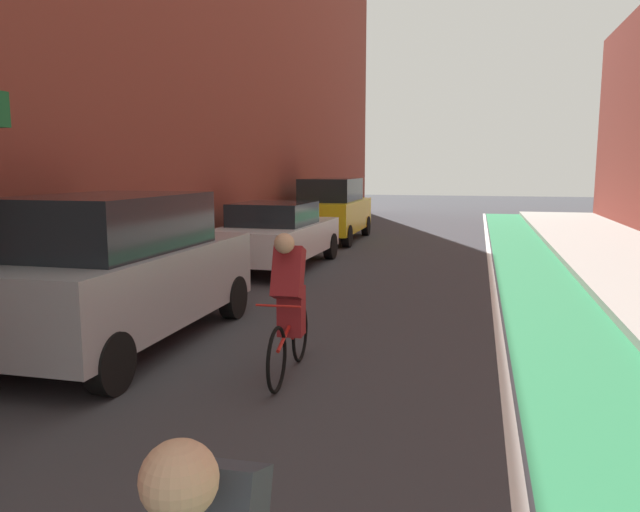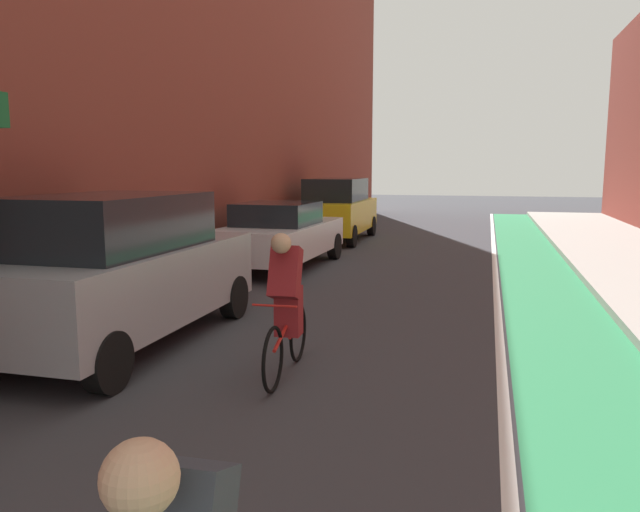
% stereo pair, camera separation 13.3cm
% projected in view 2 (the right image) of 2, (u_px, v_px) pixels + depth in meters
% --- Properties ---
extents(ground_plane, '(81.98, 81.98, 0.00)m').
position_uv_depth(ground_plane, '(383.00, 289.00, 11.64)').
color(ground_plane, '#38383D').
extents(bike_lane_paint, '(1.60, 37.26, 0.00)m').
position_uv_depth(bike_lane_paint, '(540.00, 279.00, 12.77)').
color(bike_lane_paint, '#2D8451').
rests_on(bike_lane_paint, ground).
extents(lane_divider_stripe, '(0.12, 37.26, 0.00)m').
position_uv_depth(lane_divider_stripe, '(496.00, 277.00, 13.00)').
color(lane_divider_stripe, white).
rests_on(lane_divider_stripe, ground).
extents(parked_suv_silver, '(2.00, 4.41, 1.98)m').
position_uv_depth(parked_suv_silver, '(118.00, 268.00, 7.89)').
color(parked_suv_silver, '#9EA0A8').
rests_on(parked_suv_silver, ground).
extents(parked_sedan_white, '(1.99, 4.47, 1.53)m').
position_uv_depth(parked_sedan_white, '(280.00, 234.00, 14.04)').
color(parked_sedan_white, silver).
rests_on(parked_sedan_white, ground).
extents(parked_suv_yellow_cab, '(1.86, 4.41, 1.98)m').
position_uv_depth(parked_suv_yellow_cab, '(338.00, 209.00, 19.36)').
color(parked_suv_yellow_cab, yellow).
rests_on(parked_suv_yellow_cab, ground).
extents(cyclist_mid, '(0.48, 1.75, 1.63)m').
position_uv_depth(cyclist_mid, '(286.00, 304.00, 6.73)').
color(cyclist_mid, black).
rests_on(cyclist_mid, ground).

